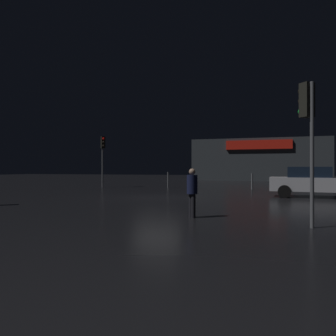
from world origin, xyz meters
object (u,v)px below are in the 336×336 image
object	(u,v)px
store_building	(259,160)
car_near	(313,182)
pedestrian	(192,189)
traffic_signal_main	(103,150)
traffic_signal_cross_left	(307,115)

from	to	relation	value
store_building	car_near	distance (m)	26.42
car_near	pedestrian	size ratio (longest dim) A/B	2.97
store_building	pedestrian	xyz separation A→B (m)	(-1.68, -34.89, -1.80)
store_building	traffic_signal_main	xyz separation A→B (m)	(-12.22, -21.25, 0.41)
store_building	traffic_signal_main	bearing A→B (deg)	-119.90
traffic_signal_cross_left	pedestrian	size ratio (longest dim) A/B	2.46
traffic_signal_main	car_near	size ratio (longest dim) A/B	0.91
car_near	pedestrian	world-z (taller)	car_near
traffic_signal_main	pedestrian	size ratio (longest dim) A/B	2.71
store_building	traffic_signal_main	world-z (taller)	store_building
traffic_signal_cross_left	pedestrian	bearing A→B (deg)	167.93
traffic_signal_cross_left	car_near	size ratio (longest dim) A/B	0.83
pedestrian	traffic_signal_main	bearing A→B (deg)	127.71
traffic_signal_cross_left	pedestrian	xyz separation A→B (m)	(-3.28, 0.70, -2.07)
store_building	traffic_signal_main	distance (m)	24.52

